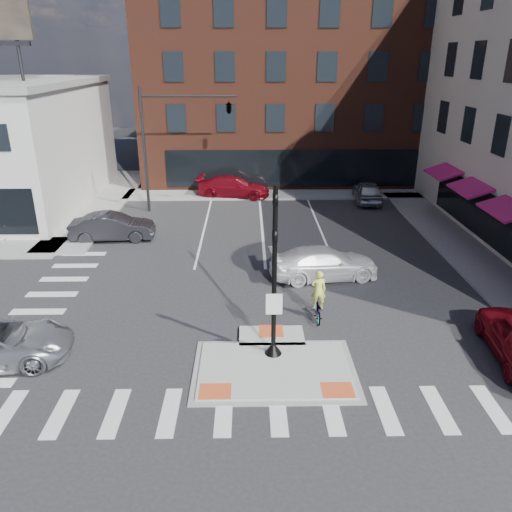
{
  "coord_description": "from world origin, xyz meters",
  "views": [
    {
      "loc": [
        -0.85,
        -14.44,
        9.78
      ],
      "look_at": [
        -0.52,
        4.81,
        2.0
      ],
      "focal_mm": 35.0,
      "sensor_mm": 36.0,
      "label": 1
    }
  ],
  "objects_px": {
    "white_pickup": "(324,263)",
    "bg_car_dark": "(113,227)",
    "bg_car_silver": "(367,192)",
    "bg_car_red": "(233,187)",
    "cyclist": "(318,303)"
  },
  "relations": [
    {
      "from": "bg_car_red",
      "to": "bg_car_dark",
      "type": "bearing_deg",
      "value": 152.74
    },
    {
      "from": "bg_car_red",
      "to": "cyclist",
      "type": "bearing_deg",
      "value": -159.78
    },
    {
      "from": "white_pickup",
      "to": "bg_car_silver",
      "type": "distance_m",
      "value": 13.92
    },
    {
      "from": "white_pickup",
      "to": "cyclist",
      "type": "relative_size",
      "value": 2.46
    },
    {
      "from": "white_pickup",
      "to": "bg_car_dark",
      "type": "xyz_separation_m",
      "value": [
        -11.2,
        5.37,
        0.03
      ]
    },
    {
      "from": "bg_car_dark",
      "to": "bg_car_red",
      "type": "xyz_separation_m",
      "value": [
        6.59,
        9.13,
        -0.0
      ]
    },
    {
      "from": "bg_car_dark",
      "to": "bg_car_silver",
      "type": "relative_size",
      "value": 1.07
    },
    {
      "from": "bg_car_silver",
      "to": "cyclist",
      "type": "relative_size",
      "value": 2.12
    },
    {
      "from": "bg_car_silver",
      "to": "bg_car_dark",
      "type": "bearing_deg",
      "value": 29.77
    },
    {
      "from": "bg_car_dark",
      "to": "bg_car_silver",
      "type": "bearing_deg",
      "value": -69.25
    },
    {
      "from": "bg_car_silver",
      "to": "bg_car_red",
      "type": "xyz_separation_m",
      "value": [
        -9.57,
        1.5,
        0.02
      ]
    },
    {
      "from": "bg_car_dark",
      "to": "cyclist",
      "type": "height_order",
      "value": "cyclist"
    },
    {
      "from": "bg_car_silver",
      "to": "bg_car_red",
      "type": "relative_size",
      "value": 0.83
    },
    {
      "from": "bg_car_dark",
      "to": "bg_car_red",
      "type": "relative_size",
      "value": 0.88
    },
    {
      "from": "white_pickup",
      "to": "bg_car_dark",
      "type": "height_order",
      "value": "bg_car_dark"
    }
  ]
}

